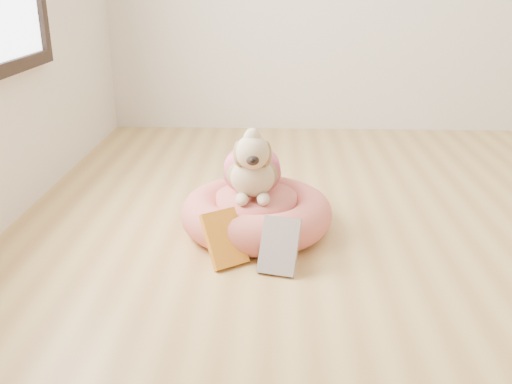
{
  "coord_description": "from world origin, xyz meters",
  "views": [
    {
      "loc": [
        -0.82,
        -1.82,
        1.03
      ],
      "look_at": [
        -0.9,
        0.39,
        0.2
      ],
      "focal_mm": 40.0,
      "sensor_mm": 36.0,
      "label": 1
    }
  ],
  "objects_px": {
    "dog": "(252,157)",
    "book_white": "(279,246)",
    "book_yellow": "(225,239)",
    "pet_bed": "(256,213)"
  },
  "relations": [
    {
      "from": "dog",
      "to": "book_white",
      "type": "relative_size",
      "value": 2.0
    },
    {
      "from": "dog",
      "to": "book_white",
      "type": "distance_m",
      "value": 0.46
    },
    {
      "from": "book_yellow",
      "to": "pet_bed",
      "type": "bearing_deg",
      "value": 35.04
    },
    {
      "from": "book_yellow",
      "to": "book_white",
      "type": "xyz_separation_m",
      "value": [
        0.21,
        -0.05,
        -0.0
      ]
    },
    {
      "from": "pet_bed",
      "to": "book_yellow",
      "type": "distance_m",
      "value": 0.32
    },
    {
      "from": "book_yellow",
      "to": "book_white",
      "type": "distance_m",
      "value": 0.21
    },
    {
      "from": "pet_bed",
      "to": "dog",
      "type": "distance_m",
      "value": 0.25
    },
    {
      "from": "book_white",
      "to": "book_yellow",
      "type": "bearing_deg",
      "value": -178.79
    },
    {
      "from": "pet_bed",
      "to": "dog",
      "type": "xyz_separation_m",
      "value": [
        -0.02,
        0.03,
        0.25
      ]
    },
    {
      "from": "dog",
      "to": "book_white",
      "type": "height_order",
      "value": "dog"
    }
  ]
}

